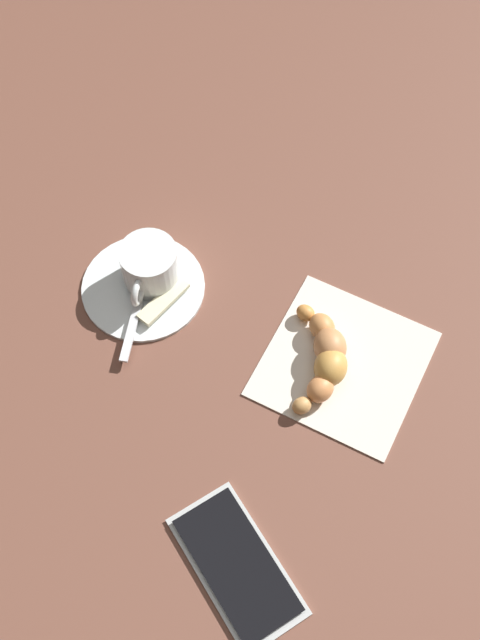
# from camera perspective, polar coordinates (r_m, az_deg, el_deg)

# --- Properties ---
(ground_plane) EXTENTS (1.80, 1.80, 0.00)m
(ground_plane) POSITION_cam_1_polar(r_m,az_deg,el_deg) (0.87, 1.10, 0.24)
(ground_plane) COLOR brown
(saucer) EXTENTS (0.14, 0.14, 0.01)m
(saucer) POSITION_cam_1_polar(r_m,az_deg,el_deg) (0.89, -6.90, 2.40)
(saucer) COLOR silver
(saucer) RESTS_ON ground
(espresso_cup) EXTENTS (0.06, 0.08, 0.05)m
(espresso_cup) POSITION_cam_1_polar(r_m,az_deg,el_deg) (0.87, -6.47, 3.91)
(espresso_cup) COLOR silver
(espresso_cup) RESTS_ON saucer
(teaspoon) EXTENTS (0.06, 0.13, 0.01)m
(teaspoon) POSITION_cam_1_polar(r_m,az_deg,el_deg) (0.88, -7.00, 2.12)
(teaspoon) COLOR silver
(teaspoon) RESTS_ON saucer
(sugar_packet) EXTENTS (0.03, 0.07, 0.01)m
(sugar_packet) POSITION_cam_1_polar(r_m,az_deg,el_deg) (0.87, -5.45, 1.37)
(sugar_packet) COLOR beige
(sugar_packet) RESTS_ON saucer
(napkin) EXTENTS (0.17, 0.17, 0.00)m
(napkin) POSITION_cam_1_polar(r_m,az_deg,el_deg) (0.85, 7.25, -3.26)
(napkin) COLOR silver
(napkin) RESTS_ON ground
(croissant) EXTENTS (0.09, 0.12, 0.03)m
(croissant) POSITION_cam_1_polar(r_m,az_deg,el_deg) (0.83, 6.12, -2.59)
(croissant) COLOR tan
(croissant) RESTS_ON napkin
(cell_phone) EXTENTS (0.16, 0.13, 0.01)m
(cell_phone) POSITION_cam_1_polar(r_m,az_deg,el_deg) (0.77, -0.22, -17.04)
(cell_phone) COLOR #B7BAB8
(cell_phone) RESTS_ON ground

